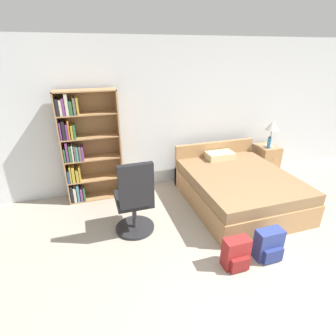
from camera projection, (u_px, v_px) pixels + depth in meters
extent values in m
plane|color=#A39989|center=(294.00, 321.00, 2.51)|extent=(14.00, 14.00, 0.00)
cube|color=silver|center=(181.00, 115.00, 4.78)|extent=(9.00, 0.06, 2.60)
cube|color=#AD7F51|center=(62.00, 151.00, 4.15)|extent=(0.02, 0.30, 1.84)
cube|color=#AD7F51|center=(120.00, 145.00, 4.40)|extent=(0.02, 0.30, 1.84)
cube|color=#936C45|center=(91.00, 145.00, 4.40)|extent=(0.92, 0.01, 1.84)
cube|color=#AD7F51|center=(98.00, 196.00, 4.64)|extent=(0.88, 0.29, 0.02)
cube|color=black|center=(72.00, 193.00, 4.43)|extent=(0.04, 0.19, 0.30)
cube|color=beige|center=(75.00, 194.00, 4.45)|extent=(0.04, 0.19, 0.26)
cube|color=teal|center=(78.00, 192.00, 4.46)|extent=(0.04, 0.20, 0.30)
cube|color=#7A387F|center=(82.00, 193.00, 4.50)|extent=(0.04, 0.23, 0.21)
cube|color=#2D6638|center=(84.00, 193.00, 4.49)|extent=(0.03, 0.18, 0.23)
cube|color=#AD7F51|center=(95.00, 178.00, 4.49)|extent=(0.88, 0.29, 0.02)
cube|color=navy|center=(69.00, 176.00, 4.29)|extent=(0.03, 0.18, 0.21)
cube|color=gold|center=(71.00, 173.00, 4.30)|extent=(0.02, 0.23, 0.27)
cube|color=gold|center=(73.00, 174.00, 4.31)|extent=(0.04, 0.20, 0.26)
cube|color=gold|center=(77.00, 175.00, 4.34)|extent=(0.04, 0.22, 0.20)
cube|color=gold|center=(80.00, 173.00, 4.35)|extent=(0.02, 0.23, 0.26)
cube|color=#AD7F51|center=(93.00, 158.00, 4.34)|extent=(0.88, 0.29, 0.02)
cube|color=#2D6638|center=(65.00, 154.00, 4.15)|extent=(0.02, 0.23, 0.22)
cube|color=#7A387F|center=(67.00, 152.00, 4.13)|extent=(0.03, 0.19, 0.31)
cube|color=#2D6638|center=(70.00, 153.00, 4.16)|extent=(0.04, 0.19, 0.25)
cube|color=beige|center=(73.00, 153.00, 4.17)|extent=(0.02, 0.21, 0.26)
cube|color=#665B51|center=(75.00, 153.00, 4.19)|extent=(0.02, 0.22, 0.24)
cube|color=teal|center=(77.00, 153.00, 4.18)|extent=(0.03, 0.17, 0.23)
cube|color=#665B51|center=(80.00, 152.00, 4.22)|extent=(0.03, 0.23, 0.23)
cube|color=#7A387F|center=(83.00, 153.00, 4.23)|extent=(0.03, 0.23, 0.22)
cube|color=#AD7F51|center=(90.00, 136.00, 4.19)|extent=(0.88, 0.29, 0.02)
cube|color=#7A387F|center=(61.00, 130.00, 3.99)|extent=(0.02, 0.23, 0.27)
cube|color=black|center=(64.00, 130.00, 4.00)|extent=(0.04, 0.23, 0.28)
cube|color=#7A387F|center=(67.00, 131.00, 4.01)|extent=(0.03, 0.19, 0.24)
cube|color=orange|center=(69.00, 129.00, 4.02)|extent=(0.02, 0.24, 0.29)
cube|color=gold|center=(72.00, 132.00, 4.04)|extent=(0.03, 0.20, 0.20)
cube|color=#2D6638|center=(74.00, 131.00, 4.06)|extent=(0.03, 0.23, 0.21)
cube|color=#AD7F51|center=(87.00, 114.00, 4.04)|extent=(0.88, 0.29, 0.02)
cube|color=black|center=(57.00, 107.00, 3.84)|extent=(0.04, 0.22, 0.25)
cube|color=beige|center=(61.00, 107.00, 3.85)|extent=(0.03, 0.20, 0.23)
cube|color=#7A387F|center=(63.00, 106.00, 3.86)|extent=(0.03, 0.21, 0.25)
cube|color=beige|center=(66.00, 104.00, 3.86)|extent=(0.04, 0.21, 0.32)
cube|color=#2D6638|center=(71.00, 108.00, 3.90)|extent=(0.04, 0.22, 0.20)
cube|color=#665B51|center=(74.00, 106.00, 3.89)|extent=(0.04, 0.18, 0.25)
cube|color=gold|center=(77.00, 106.00, 3.91)|extent=(0.03, 0.19, 0.25)
cube|color=#AD7F51|center=(84.00, 90.00, 3.90)|extent=(0.92, 0.30, 0.02)
cube|color=#AD7F51|center=(238.00, 193.00, 4.39)|extent=(1.59, 1.93, 0.36)
cube|color=olive|center=(240.00, 179.00, 4.28)|extent=(1.56, 1.90, 0.18)
cube|color=#AD7F51|center=(214.00, 161.00, 5.11)|extent=(1.59, 0.08, 0.79)
cube|color=beige|center=(220.00, 155.00, 4.84)|extent=(0.50, 0.30, 0.12)
cylinder|color=#232326|center=(135.00, 227.00, 3.81)|extent=(0.55, 0.55, 0.04)
cylinder|color=#333338|center=(134.00, 214.00, 3.71)|extent=(0.06, 0.06, 0.41)
cube|color=black|center=(133.00, 199.00, 3.61)|extent=(0.48, 0.48, 0.10)
cube|color=black|center=(136.00, 186.00, 3.22)|extent=(0.44, 0.08, 0.58)
cube|color=#AD7F51|center=(265.00, 160.00, 5.38)|extent=(0.41, 0.45, 0.62)
sphere|color=tan|center=(274.00, 159.00, 5.13)|extent=(0.02, 0.02, 0.02)
cylinder|color=#B2B2B7|center=(269.00, 146.00, 5.22)|extent=(0.18, 0.18, 0.02)
cylinder|color=#B2B2B7|center=(270.00, 138.00, 5.15)|extent=(0.02, 0.02, 0.33)
cone|color=silver|center=(273.00, 126.00, 5.05)|extent=(0.26, 0.26, 0.17)
cylinder|color=teal|center=(269.00, 143.00, 5.10)|extent=(0.07, 0.07, 0.21)
cylinder|color=#2D2D33|center=(270.00, 137.00, 5.05)|extent=(0.05, 0.05, 0.02)
cube|color=navy|center=(268.00, 244.00, 3.22)|extent=(0.33, 0.17, 0.40)
cube|color=navy|center=(273.00, 256.00, 3.16)|extent=(0.25, 0.06, 0.18)
cube|color=maroon|center=(236.00, 253.00, 3.09)|extent=(0.31, 0.17, 0.38)
cube|color=maroon|center=(240.00, 265.00, 3.03)|extent=(0.23, 0.06, 0.17)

